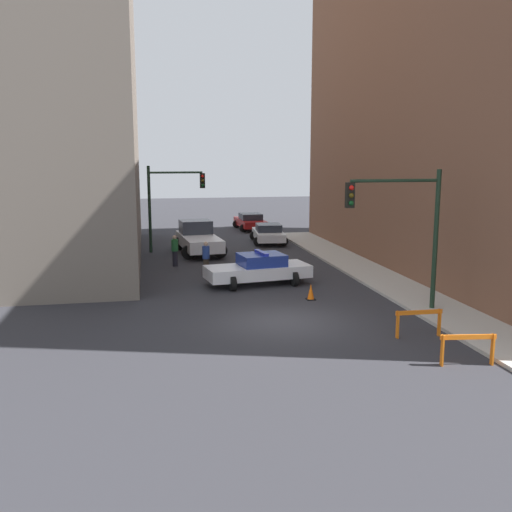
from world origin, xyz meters
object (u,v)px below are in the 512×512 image
(traffic_light_near, at_px, (407,219))
(white_truck, at_px, (198,238))
(traffic_light_far, at_px, (168,196))
(pedestrian_corner, at_px, (175,250))
(barrier_mid, at_px, (419,319))
(parked_car_near, at_px, (268,233))
(pedestrian_crossing, at_px, (206,258))
(barrier_front, at_px, (468,344))
(traffic_cone, at_px, (311,292))
(police_car, at_px, (259,269))
(parked_car_mid, at_px, (250,221))

(traffic_light_near, bearing_deg, white_truck, 113.37)
(traffic_light_far, relative_size, pedestrian_corner, 3.13)
(barrier_mid, bearing_deg, traffic_light_near, 73.86)
(parked_car_near, height_order, pedestrian_corner, pedestrian_corner)
(traffic_light_far, distance_m, pedestrian_corner, 5.32)
(pedestrian_corner, bearing_deg, parked_car_near, 111.04)
(pedestrian_crossing, xyz_separation_m, barrier_front, (5.88, -13.63, -0.24))
(traffic_cone, bearing_deg, police_car, 116.01)
(police_car, xyz_separation_m, white_truck, (-1.91, 8.95, 0.18))
(police_car, bearing_deg, traffic_cone, -162.30)
(traffic_light_near, height_order, parked_car_mid, traffic_light_near)
(white_truck, relative_size, pedestrian_corner, 3.35)
(parked_car_near, xyz_separation_m, barrier_front, (0.69, -23.13, -0.06))
(traffic_light_near, relative_size, police_car, 1.06)
(traffic_light_near, height_order, white_truck, traffic_light_near)
(parked_car_mid, bearing_deg, traffic_light_near, -89.66)
(pedestrian_corner, relative_size, barrier_mid, 1.04)
(traffic_light_near, relative_size, pedestrian_corner, 3.13)
(police_car, xyz_separation_m, barrier_front, (3.74, -11.12, -0.11))
(barrier_front, bearing_deg, police_car, 108.61)
(white_truck, xyz_separation_m, barrier_front, (5.66, -20.07, -0.29))
(police_car, xyz_separation_m, pedestrian_corner, (-3.51, 5.10, 0.14))
(parked_car_mid, relative_size, pedestrian_crossing, 2.64)
(traffic_light_near, height_order, pedestrian_crossing, traffic_light_near)
(barrier_mid, bearing_deg, pedestrian_corner, 117.54)
(white_truck, xyz_separation_m, barrier_mid, (5.50, -17.47, -0.29))
(police_car, relative_size, parked_car_mid, 1.12)
(traffic_light_far, distance_m, parked_car_mid, 11.83)
(police_car, relative_size, barrier_mid, 3.07)
(police_car, relative_size, white_truck, 0.89)
(traffic_cone, bearing_deg, traffic_light_near, -41.23)
(pedestrian_crossing, height_order, barrier_mid, pedestrian_crossing)
(police_car, bearing_deg, parked_car_near, -22.61)
(white_truck, relative_size, barrier_mid, 3.47)
(pedestrian_corner, bearing_deg, pedestrian_crossing, 2.64)
(traffic_light_far, distance_m, barrier_front, 22.33)
(parked_car_near, distance_m, pedestrian_corner, 9.54)
(police_car, height_order, pedestrian_crossing, pedestrian_crossing)
(traffic_light_far, distance_m, pedestrian_crossing, 7.84)
(traffic_light_near, height_order, traffic_light_far, traffic_light_near)
(pedestrian_corner, height_order, barrier_mid, pedestrian_corner)
(traffic_light_near, distance_m, white_truck, 16.15)
(traffic_light_far, bearing_deg, traffic_light_near, -62.53)
(police_car, bearing_deg, barrier_mid, -165.49)
(traffic_light_near, xyz_separation_m, white_truck, (-6.32, 14.62, -2.62))
(pedestrian_crossing, height_order, pedestrian_corner, same)
(parked_car_near, relative_size, barrier_front, 2.79)
(white_truck, relative_size, pedestrian_crossing, 3.35)
(white_truck, xyz_separation_m, traffic_cone, (3.46, -12.12, -0.59))
(traffic_light_near, bearing_deg, parked_car_mid, 92.94)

